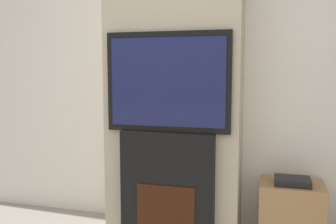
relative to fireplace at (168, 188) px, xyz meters
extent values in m
cube|color=silver|center=(0.00, 0.40, 0.94)|extent=(6.00, 0.06, 2.70)
cube|color=tan|center=(0.00, 0.19, 0.94)|extent=(1.00, 0.37, 2.70)
cube|color=black|center=(0.00, 0.00, 0.00)|extent=(0.69, 0.14, 0.82)
cube|color=#33160A|center=(0.00, -0.07, -0.16)|extent=(0.43, 0.01, 0.39)
cube|color=black|center=(0.00, 0.00, 0.77)|extent=(0.89, 0.06, 0.71)
cube|color=#191E4C|center=(0.00, -0.03, 0.77)|extent=(0.82, 0.01, 0.62)
cube|color=#997047|center=(0.87, 0.18, -0.18)|extent=(0.44, 0.33, 0.46)
cube|color=black|center=(0.87, 0.15, 0.07)|extent=(0.24, 0.18, 0.05)
camera|label=1|loc=(0.70, -2.55, 0.85)|focal=40.00mm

